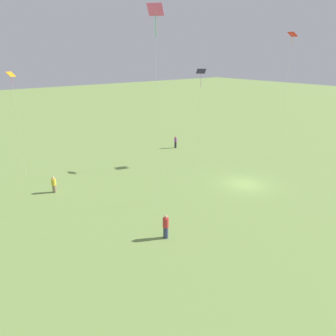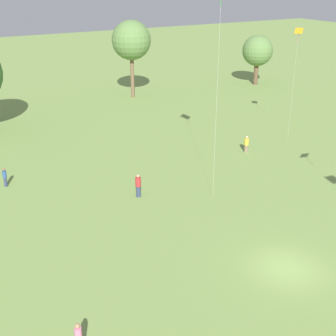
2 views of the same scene
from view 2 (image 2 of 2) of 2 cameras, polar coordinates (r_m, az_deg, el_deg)
ground_plane at (r=29.86m, az=14.29°, el=-11.77°), size 240.00×240.00×0.00m
tree_2 at (r=66.31m, az=-4.50°, el=15.24°), size 5.37×5.37×10.65m
tree_3 at (r=75.87m, az=10.86°, el=13.84°), size 4.71×4.71×7.67m
person_0 at (r=46.96m, az=9.53°, el=2.87°), size 0.52×0.52×1.69m
person_2 at (r=37.11m, az=-3.65°, el=-2.18°), size 0.56×0.56×1.91m
person_3 at (r=41.13m, az=-19.27°, el=-1.07°), size 0.37×0.37×1.64m
kite_0 at (r=49.67m, az=15.59°, el=15.13°), size 0.91×0.96×11.48m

